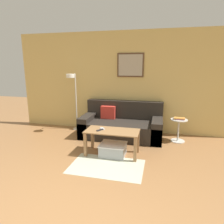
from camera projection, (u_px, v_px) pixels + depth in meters
name	position (u px, v px, depth m)	size (l,w,h in m)	color
wall_back	(120.00, 82.00, 5.17)	(5.60, 0.09, 2.55)	#D6B76B
area_rug	(107.00, 166.00, 3.46)	(1.27, 0.80, 0.01)	#B2B79E
couch	(122.00, 125.00, 4.91)	(1.94, 0.94, 0.83)	#28231E
coffee_table	(112.00, 135.00, 3.86)	(1.03, 0.49, 0.49)	#997047
storage_bin	(113.00, 150.00, 3.87)	(0.50, 0.43, 0.23)	#9EA3A8
floor_lamp	(73.00, 90.00, 5.08)	(0.22, 0.49, 1.51)	silver
side_table	(178.00, 128.00, 4.55)	(0.37, 0.37, 0.52)	silver
book_stack	(180.00, 118.00, 4.50)	(0.25, 0.17, 0.04)	#8C4C93
remote_control	(100.00, 130.00, 3.83)	(0.04, 0.15, 0.02)	#232328
cell_phone	(102.00, 128.00, 3.94)	(0.07, 0.14, 0.01)	silver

